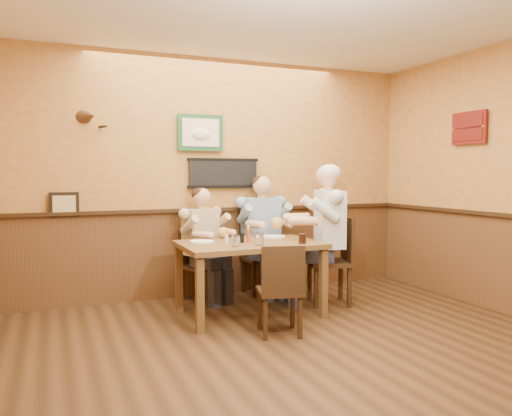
{
  "coord_description": "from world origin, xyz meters",
  "views": [
    {
      "loc": [
        -1.84,
        -3.17,
        1.45
      ],
      "look_at": [
        0.08,
        1.45,
        1.1
      ],
      "focal_mm": 35.0,
      "sensor_mm": 36.0,
      "label": 1
    }
  ],
  "objects_px": {
    "water_glass_left": "(236,241)",
    "hot_sauce_bottle": "(248,235)",
    "water_glass_mid": "(259,239)",
    "diner_tan_shirt": "(201,250)",
    "chair_back_right": "(261,257)",
    "chair_right_end": "(329,260)",
    "diner_white_elder": "(329,242)",
    "pepper_shaker": "(242,238)",
    "cola_tumbler": "(302,239)",
    "chair_near_side": "(279,289)",
    "salt_shaker": "(227,239)",
    "diner_blue_polo": "(261,241)",
    "dining_table": "(250,251)",
    "chair_back_left": "(201,265)"
  },
  "relations": [
    {
      "from": "hot_sauce_bottle",
      "to": "pepper_shaker",
      "type": "relative_size",
      "value": 1.56
    },
    {
      "from": "hot_sauce_bottle",
      "to": "pepper_shaker",
      "type": "distance_m",
      "value": 0.07
    },
    {
      "from": "diner_blue_polo",
      "to": "salt_shaker",
      "type": "relative_size",
      "value": 15.0
    },
    {
      "from": "dining_table",
      "to": "cola_tumbler",
      "type": "height_order",
      "value": "cola_tumbler"
    },
    {
      "from": "chair_right_end",
      "to": "diner_white_elder",
      "type": "relative_size",
      "value": 0.7
    },
    {
      "from": "hot_sauce_bottle",
      "to": "water_glass_mid",
      "type": "bearing_deg",
      "value": -81.29
    },
    {
      "from": "water_glass_left",
      "to": "cola_tumbler",
      "type": "distance_m",
      "value": 0.68
    },
    {
      "from": "hot_sauce_bottle",
      "to": "salt_shaker",
      "type": "xyz_separation_m",
      "value": [
        -0.22,
        0.04,
        -0.04
      ]
    },
    {
      "from": "diner_tan_shirt",
      "to": "salt_shaker",
      "type": "xyz_separation_m",
      "value": [
        0.05,
        -0.75,
        0.22
      ]
    },
    {
      "from": "diner_tan_shirt",
      "to": "diner_blue_polo",
      "type": "xyz_separation_m",
      "value": [
        0.76,
        0.03,
        0.06
      ]
    },
    {
      "from": "water_glass_left",
      "to": "water_glass_mid",
      "type": "relative_size",
      "value": 0.86
    },
    {
      "from": "water_glass_mid",
      "to": "cola_tumbler",
      "type": "distance_m",
      "value": 0.44
    },
    {
      "from": "chair_right_end",
      "to": "water_glass_left",
      "type": "relative_size",
      "value": 8.9
    },
    {
      "from": "diner_white_elder",
      "to": "hot_sauce_bottle",
      "type": "relative_size",
      "value": 8.82
    },
    {
      "from": "diner_blue_polo",
      "to": "hot_sauce_bottle",
      "type": "relative_size",
      "value": 8.1
    },
    {
      "from": "cola_tumbler",
      "to": "hot_sauce_bottle",
      "type": "relative_size",
      "value": 0.62
    },
    {
      "from": "salt_shaker",
      "to": "pepper_shaker",
      "type": "height_order",
      "value": "pepper_shaker"
    },
    {
      "from": "water_glass_left",
      "to": "pepper_shaker",
      "type": "height_order",
      "value": "water_glass_left"
    },
    {
      "from": "chair_back_right",
      "to": "salt_shaker",
      "type": "xyz_separation_m",
      "value": [
        -0.71,
        -0.78,
        0.35
      ]
    },
    {
      "from": "pepper_shaker",
      "to": "chair_near_side",
      "type": "bearing_deg",
      "value": -81.2
    },
    {
      "from": "chair_right_end",
      "to": "diner_white_elder",
      "type": "xyz_separation_m",
      "value": [
        0.0,
        0.0,
        0.21
      ]
    },
    {
      "from": "chair_back_right",
      "to": "chair_right_end",
      "type": "height_order",
      "value": "chair_right_end"
    },
    {
      "from": "pepper_shaker",
      "to": "diner_white_elder",
      "type": "bearing_deg",
      "value": 3.75
    },
    {
      "from": "hot_sauce_bottle",
      "to": "water_glass_left",
      "type": "bearing_deg",
      "value": -135.6
    },
    {
      "from": "diner_tan_shirt",
      "to": "hot_sauce_bottle",
      "type": "bearing_deg",
      "value": -93.12
    },
    {
      "from": "diner_white_elder",
      "to": "pepper_shaker",
      "type": "bearing_deg",
      "value": -69.1
    },
    {
      "from": "dining_table",
      "to": "diner_tan_shirt",
      "type": "xyz_separation_m",
      "value": [
        -0.29,
        0.77,
        -0.08
      ]
    },
    {
      "from": "diner_tan_shirt",
      "to": "chair_back_right",
      "type": "bearing_deg",
      "value": -20.01
    },
    {
      "from": "chair_right_end",
      "to": "hot_sauce_bottle",
      "type": "xyz_separation_m",
      "value": [
        -0.99,
        -0.08,
        0.34
      ]
    },
    {
      "from": "water_glass_left",
      "to": "pepper_shaker",
      "type": "xyz_separation_m",
      "value": [
        0.15,
        0.22,
        -0.0
      ]
    },
    {
      "from": "chair_near_side",
      "to": "hot_sauce_bottle",
      "type": "distance_m",
      "value": 0.78
    },
    {
      "from": "diner_white_elder",
      "to": "salt_shaker",
      "type": "relative_size",
      "value": 16.33
    },
    {
      "from": "chair_right_end",
      "to": "diner_blue_polo",
      "type": "height_order",
      "value": "diner_blue_polo"
    },
    {
      "from": "diner_white_elder",
      "to": "pepper_shaker",
      "type": "height_order",
      "value": "diner_white_elder"
    },
    {
      "from": "water_glass_mid",
      "to": "hot_sauce_bottle",
      "type": "height_order",
      "value": "hot_sauce_bottle"
    },
    {
      "from": "chair_near_side",
      "to": "pepper_shaker",
      "type": "bearing_deg",
      "value": -67.15
    },
    {
      "from": "chair_back_left",
      "to": "chair_near_side",
      "type": "xyz_separation_m",
      "value": [
        0.31,
        -1.45,
        0.01
      ]
    },
    {
      "from": "hot_sauce_bottle",
      "to": "salt_shaker",
      "type": "relative_size",
      "value": 1.85
    },
    {
      "from": "chair_near_side",
      "to": "water_glass_mid",
      "type": "bearing_deg",
      "value": -75.07
    },
    {
      "from": "dining_table",
      "to": "diner_blue_polo",
      "type": "bearing_deg",
      "value": 59.65
    },
    {
      "from": "dining_table",
      "to": "pepper_shaker",
      "type": "distance_m",
      "value": 0.17
    },
    {
      "from": "water_glass_mid",
      "to": "cola_tumbler",
      "type": "height_order",
      "value": "water_glass_mid"
    },
    {
      "from": "water_glass_left",
      "to": "hot_sauce_bottle",
      "type": "relative_size",
      "value": 0.69
    },
    {
      "from": "diner_white_elder",
      "to": "water_glass_mid",
      "type": "xyz_separation_m",
      "value": [
        -0.96,
        -0.29,
        0.12
      ]
    },
    {
      "from": "chair_right_end",
      "to": "pepper_shaker",
      "type": "xyz_separation_m",
      "value": [
        -1.06,
        -0.07,
        0.31
      ]
    },
    {
      "from": "salt_shaker",
      "to": "diner_blue_polo",
      "type": "bearing_deg",
      "value": 47.66
    },
    {
      "from": "diner_blue_polo",
      "to": "pepper_shaker",
      "type": "bearing_deg",
      "value": -125.64
    },
    {
      "from": "cola_tumbler",
      "to": "pepper_shaker",
      "type": "relative_size",
      "value": 0.97
    },
    {
      "from": "pepper_shaker",
      "to": "cola_tumbler",
      "type": "bearing_deg",
      "value": -28.77
    },
    {
      "from": "water_glass_mid",
      "to": "hot_sauce_bottle",
      "type": "bearing_deg",
      "value": 98.71
    }
  ]
}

